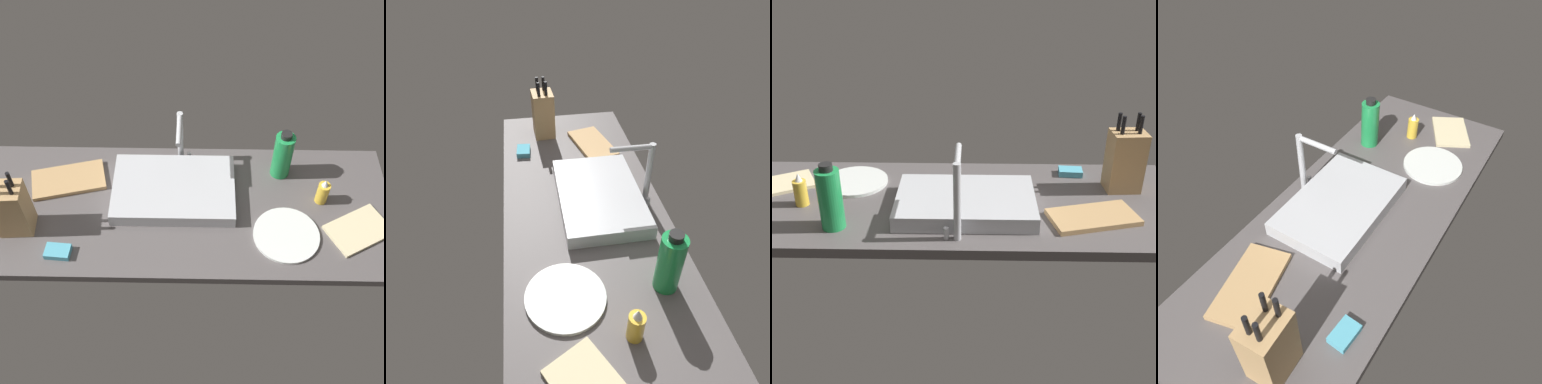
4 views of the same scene
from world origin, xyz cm
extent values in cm
cube|color=#514C4C|center=(0.00, 0.00, 1.75)|extent=(161.17, 61.76, 3.50)
cube|color=#B7BABF|center=(-3.84, 6.38, 6.27)|extent=(47.11, 31.25, 5.55)
cylinder|color=#B7BABF|center=(-1.63, 24.66, 16.45)|extent=(2.40, 2.40, 25.91)
cylinder|color=#B7BABF|center=(-1.63, 16.89, 28.41)|extent=(2.00, 15.54, 2.00)
cylinder|color=#B7BABF|center=(1.87, 24.66, 5.50)|extent=(1.60, 1.60, 4.00)
cube|color=tan|center=(-61.05, -10.11, 14.65)|extent=(12.75, 10.58, 22.30)
cylinder|color=black|center=(-57.34, -11.76, 29.05)|extent=(1.48, 1.48, 6.49)
cylinder|color=black|center=(-57.90, -8.29, 29.05)|extent=(1.48, 1.48, 6.49)
cube|color=tan|center=(-46.23, 12.13, 4.40)|extent=(31.36, 21.33, 1.80)
cylinder|color=gold|center=(53.30, 4.23, 8.11)|extent=(4.68, 4.68, 9.21)
cone|color=silver|center=(53.30, 4.23, 14.11)|extent=(2.57, 2.57, 2.80)
cylinder|color=#1E8E47|center=(38.57, 18.30, 13.57)|extent=(7.68, 7.68, 20.13)
cylinder|color=black|center=(38.57, 18.30, 24.73)|extent=(4.23, 4.23, 2.20)
cylinder|color=silver|center=(38.38, -12.59, 4.10)|extent=(24.44, 24.44, 1.20)
cube|color=beige|center=(65.47, -9.79, 4.10)|extent=(27.03, 23.88, 1.20)
cube|color=#4CA3BC|center=(-44.37, -21.46, 4.70)|extent=(9.43, 6.67, 2.40)
camera|label=1|loc=(5.40, -114.27, 158.44)|focal=46.73mm
camera|label=2|loc=(100.41, -18.97, 94.16)|focal=33.02mm
camera|label=3|loc=(-6.38, 150.84, 88.48)|focal=45.56mm
camera|label=4|loc=(-87.63, -50.34, 109.26)|focal=36.58mm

